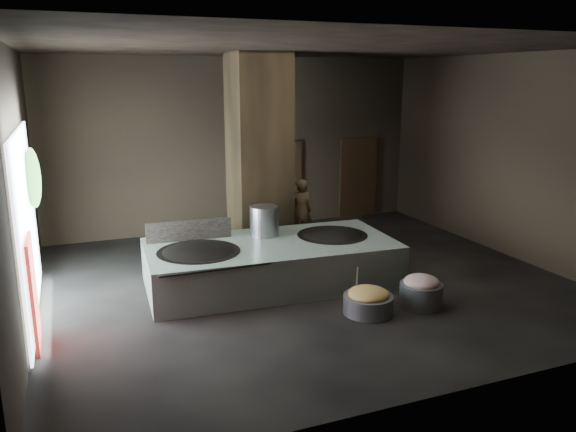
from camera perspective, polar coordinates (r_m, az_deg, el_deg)
name	(u,v)px	position (r m, az deg, el deg)	size (l,w,h in m)	color
floor	(305,283)	(11.38, 1.74, -6.81)	(10.00, 9.00, 0.10)	black
ceiling	(307,45)	(10.66, 1.93, 17.00)	(10.00, 9.00, 0.10)	black
back_wall	(238,144)	(15.03, -5.15, 7.26)	(10.00, 0.10, 4.50)	black
front_wall	(459,227)	(6.94, 16.96, -1.07)	(10.00, 0.10, 4.50)	black
left_wall	(15,189)	(9.94, -25.97, 2.52)	(0.10, 9.00, 4.50)	black
right_wall	(513,157)	(13.59, 21.86, 5.62)	(0.10, 9.00, 4.50)	black
pillar	(259,158)	(12.43, -2.95, 5.92)	(1.20, 1.20, 4.50)	black
hearth_platform	(271,263)	(11.10, -1.70, -4.78)	(4.81, 2.30, 0.84)	#A8B9A7
platform_cap	(271,244)	(10.97, -1.71, -2.82)	(4.70, 2.26, 0.03)	black
wok_left	(199,256)	(10.56, -9.05, -4.03)	(1.52, 1.52, 0.42)	black
wok_left_rim	(199,252)	(10.54, -9.06, -3.67)	(1.55, 1.55, 0.05)	black
wok_right	(332,239)	(11.55, 4.51, -2.34)	(1.41, 1.41, 0.40)	black
wok_right_rim	(332,236)	(11.53, 4.52, -2.01)	(1.44, 1.44, 0.05)	black
stock_pot	(264,221)	(11.41, -2.44, -0.54)	(0.59, 0.59, 0.63)	#9B9FA3
splash_guard	(189,231)	(11.24, -10.01, -1.49)	(1.67, 0.06, 0.42)	black
cook	(301,211)	(13.65, 1.29, 0.46)	(0.58, 0.38, 1.60)	olive
veg_basin	(368,304)	(9.92, 8.13, -8.85)	(0.87, 0.87, 0.32)	slate
veg_fill	(368,294)	(9.84, 8.17, -7.83)	(0.71, 0.71, 0.22)	#A6B356
ladle	(357,281)	(9.82, 7.01, -6.58)	(0.03, 0.03, 0.69)	#9B9FA3
meat_basin	(421,295)	(10.37, 13.34, -7.77)	(0.76, 0.76, 0.42)	slate
meat_fill	(422,282)	(10.28, 13.41, -6.52)	(0.63, 0.63, 0.24)	tan
doorway_near	(281,185)	(15.49, -0.69, 3.21)	(1.18, 0.08, 2.38)	black
doorway_near_glow	(284,185)	(15.65, -0.36, 3.13)	(0.87, 0.04, 2.06)	#8C6647
doorway_far	(358,179)	(16.48, 7.14, 3.75)	(1.18, 0.08, 2.38)	black
doorway_far_glow	(350,180)	(16.52, 6.28, 3.62)	(0.75, 0.04, 1.78)	#8C6647
left_opening	(27,224)	(10.26, -24.97, -0.78)	(0.04, 4.20, 3.10)	white
pavilion_sliver	(34,293)	(9.22, -24.43, -7.17)	(0.05, 0.90, 1.70)	maroon
tree_silhouette	(33,178)	(11.22, -24.51, 3.56)	(0.28, 1.10, 1.10)	#194714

